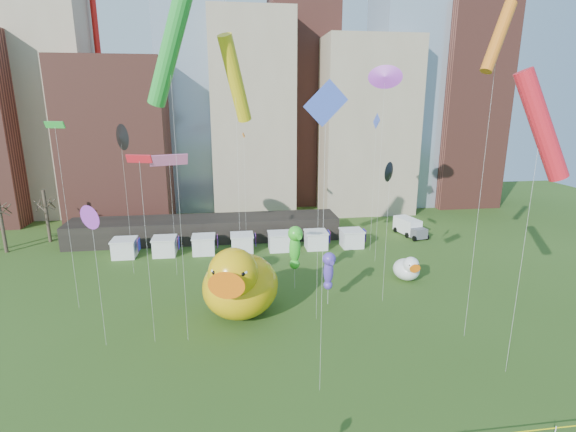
{
  "coord_description": "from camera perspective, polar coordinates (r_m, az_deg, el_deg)",
  "views": [
    {
      "loc": [
        -0.48,
        -18.95,
        19.22
      ],
      "look_at": [
        3.31,
        8.32,
        12.0
      ],
      "focal_mm": 27.0,
      "sensor_mm": 36.0,
      "label": 1
    }
  ],
  "objects": [
    {
      "name": "skyline",
      "position": [
        80.09,
        -6.21,
        16.2
      ],
      "size": [
        101.0,
        23.0,
        68.0
      ],
      "color": "brown",
      "rests_on": "ground"
    },
    {
      "name": "pavilion",
      "position": [
        63.55,
        -10.79,
        -1.67
      ],
      "size": [
        38.0,
        6.0,
        3.2
      ],
      "primitive_type": "cube",
      "color": "black",
      "rests_on": "ground"
    },
    {
      "name": "vendor_tents",
      "position": [
        57.88,
        -6.05,
        -3.63
      ],
      "size": [
        33.24,
        2.8,
        2.4
      ],
      "color": "white",
      "rests_on": "ground"
    },
    {
      "name": "bare_trees",
      "position": [
        68.21,
        -33.46,
        -0.67
      ],
      "size": [
        8.44,
        6.44,
        8.5
      ],
      "color": "#382B21",
      "rests_on": "ground"
    },
    {
      "name": "big_duck",
      "position": [
        40.02,
        -6.45,
        -8.76
      ],
      "size": [
        8.75,
        10.29,
        7.31
      ],
      "rotation": [
        0.0,
        0.0,
        -0.26
      ],
      "color": "#E1AD0B",
      "rests_on": "ground"
    },
    {
      "name": "small_duck",
      "position": [
        50.24,
        15.44,
        -6.67
      ],
      "size": [
        2.95,
        3.92,
        2.99
      ],
      "rotation": [
        0.0,
        0.0,
        0.04
      ],
      "color": "white",
      "rests_on": "ground"
    },
    {
      "name": "seahorse_green",
      "position": [
        45.02,
        0.92,
        -3.71
      ],
      "size": [
        1.84,
        2.16,
        6.94
      ],
      "rotation": [
        0.0,
        0.0,
        0.2
      ],
      "color": "silver",
      "rests_on": "ground"
    },
    {
      "name": "seahorse_purple",
      "position": [
        42.15,
        5.38,
        -6.82
      ],
      "size": [
        1.34,
        1.66,
        5.39
      ],
      "rotation": [
        0.0,
        0.0,
        0.05
      ],
      "color": "silver",
      "rests_on": "ground"
    },
    {
      "name": "box_truck",
      "position": [
        67.09,
        15.68,
        -1.39
      ],
      "size": [
        3.35,
        6.12,
        2.47
      ],
      "rotation": [
        0.0,
        0.0,
        0.22
      ],
      "color": "white",
      "rests_on": "ground"
    },
    {
      "name": "kite_0",
      "position": [
        34.21,
        -18.99,
        6.82
      ],
      "size": [
        2.0,
        0.92,
        15.51
      ],
      "color": "silver",
      "rests_on": "ground"
    },
    {
      "name": "kite_2",
      "position": [
        41.45,
        13.29,
        5.63
      ],
      "size": [
        1.29,
        1.61,
        13.92
      ],
      "color": "silver",
      "rests_on": "ground"
    },
    {
      "name": "kite_3",
      "position": [
        43.3,
        -28.34,
        10.18
      ],
      "size": [
        1.91,
        0.99,
        17.68
      ],
      "color": "silver",
      "rests_on": "ground"
    },
    {
      "name": "kite_4",
      "position": [
        36.67,
        -6.97,
        17.38
      ],
      "size": [
        3.05,
        4.07,
        24.44
      ],
      "color": "silver",
      "rests_on": "ground"
    },
    {
      "name": "kite_5",
      "position": [
        56.07,
        11.55,
        11.53
      ],
      "size": [
        0.24,
        1.95,
        18.0
      ],
      "color": "silver",
      "rests_on": "ground"
    },
    {
      "name": "kite_6",
      "position": [
        36.61,
        25.97,
        20.4
      ],
      "size": [
        3.08,
        2.16,
        26.32
      ],
      "color": "silver",
      "rests_on": "ground"
    },
    {
      "name": "kite_7",
      "position": [
        52.24,
        12.65,
        17.42
      ],
      "size": [
        2.44,
        1.53,
        23.34
      ],
      "color": "silver",
      "rests_on": "ground"
    },
    {
      "name": "kite_8",
      "position": [
        32.31,
        30.39,
        10.21
      ],
      "size": [
        4.38,
        2.21,
        21.39
      ],
      "color": "silver",
      "rests_on": "ground"
    },
    {
      "name": "kite_9",
      "position": [
        48.64,
        -15.38,
        7.08
      ],
      "size": [
        3.98,
        1.79,
        13.86
      ],
      "color": "silver",
      "rests_on": "ground"
    },
    {
      "name": "kite_10",
      "position": [
        50.39,
        -21.17,
        9.64
      ],
      "size": [
        1.71,
        2.6,
        17.05
      ],
      "color": "silver",
      "rests_on": "ground"
    },
    {
      "name": "kite_11",
      "position": [
        33.57,
        -15.38,
        20.08
      ],
      "size": [
        4.34,
        3.75,
        26.47
      ],
      "color": "silver",
      "rests_on": "ground"
    },
    {
      "name": "kite_12",
      "position": [
        36.11,
        4.24,
        13.93
      ],
      "size": [
        0.52,
        2.56,
        19.34
      ],
      "color": "silver",
      "rests_on": "ground"
    },
    {
      "name": "kite_13",
      "position": [
        25.94,
        4.99,
        13.67
      ],
      "size": [
        2.71,
        0.21,
        20.55
      ],
      "color": "silver",
      "rests_on": "ground"
    },
    {
      "name": "kite_14",
      "position": [
        52.82,
        -5.86,
        10.24
      ],
      "size": [
        0.4,
        1.64,
        15.75
      ],
      "color": "silver",
      "rests_on": "ground"
    },
    {
      "name": "kite_15",
      "position": [
        35.91,
        -24.51,
        -0.16
      ],
      "size": [
        1.45,
        1.47,
        11.78
      ],
      "color": "silver",
      "rests_on": "ground"
    }
  ]
}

